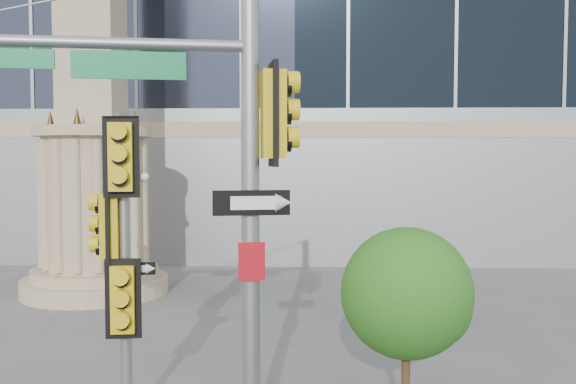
{
  "coord_description": "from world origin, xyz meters",
  "views": [
    {
      "loc": [
        0.59,
        -10.28,
        4.26
      ],
      "look_at": [
        0.17,
        2.0,
        3.54
      ],
      "focal_mm": 40.0,
      "sensor_mm": 36.0,
      "label": 1
    }
  ],
  "objects": [
    {
      "name": "main_signal_pole",
      "position": [
        -1.45,
        -1.73,
        4.26
      ],
      "size": [
        5.29,
        1.43,
        6.87
      ],
      "rotation": [
        0.0,
        0.0,
        0.18
      ],
      "color": "slate",
      "rests_on": "ground"
    },
    {
      "name": "secondary_signal_pole",
      "position": [
        -2.32,
        -0.61,
        2.88
      ],
      "size": [
        0.88,
        0.64,
        4.91
      ],
      "rotation": [
        0.0,
        0.0,
        0.14
      ],
      "color": "slate",
      "rests_on": "ground"
    },
    {
      "name": "monument",
      "position": [
        -6.0,
        9.0,
        5.52
      ],
      "size": [
        4.4,
        4.4,
        16.6
      ],
      "color": "tan",
      "rests_on": "ground"
    },
    {
      "name": "street_tree",
      "position": [
        2.09,
        -0.66,
        2.09
      ],
      "size": [
        2.04,
        1.99,
        3.17
      ],
      "color": "tan",
      "rests_on": "ground"
    }
  ]
}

